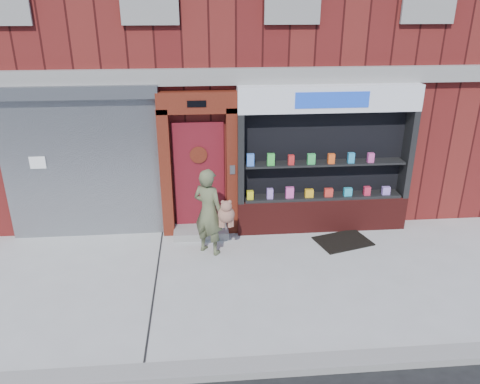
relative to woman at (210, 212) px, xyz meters
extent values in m
plane|color=#9E9E99|center=(0.57, -1.00, -0.84)|extent=(80.00, 80.00, 0.00)
cube|color=gray|center=(0.57, -3.15, -0.78)|extent=(60.00, 0.30, 0.12)
cube|color=#531413|center=(0.57, 5.00, 3.16)|extent=(12.00, 8.00, 8.00)
cube|color=gray|center=(0.57, 0.92, 2.31)|extent=(12.00, 0.16, 0.30)
cube|color=gray|center=(-2.43, 0.94, 0.56)|extent=(3.00, 0.10, 2.80)
cube|color=slate|center=(-2.43, 0.88, 2.08)|extent=(3.10, 0.30, 0.24)
cube|color=white|center=(-3.23, 0.87, 0.76)|extent=(0.30, 0.01, 0.24)
cube|color=#4D170D|center=(-0.83, 0.86, 0.46)|extent=(0.22, 0.28, 2.60)
cube|color=#4D170D|center=(0.47, 0.86, 0.46)|extent=(0.22, 0.28, 2.60)
cube|color=#4D170D|center=(-0.18, 0.86, 1.86)|extent=(1.50, 0.28, 0.40)
cube|color=black|center=(-0.18, 0.71, 1.86)|extent=(0.35, 0.01, 0.12)
cube|color=maroon|center=(-0.18, 0.97, 0.36)|extent=(1.00, 0.06, 2.20)
cylinder|color=black|center=(-0.18, 0.93, 0.81)|extent=(0.28, 0.02, 0.28)
cylinder|color=#4D170D|center=(-0.18, 0.92, 0.81)|extent=(0.34, 0.02, 0.34)
cube|color=gray|center=(-0.18, 0.70, -0.77)|extent=(1.10, 0.55, 0.15)
cube|color=slate|center=(0.47, 0.71, 0.56)|extent=(0.10, 0.02, 0.18)
cube|color=#511613|center=(2.32, 0.80, -0.49)|extent=(3.50, 0.40, 0.70)
cube|color=black|center=(0.63, 0.80, 0.76)|extent=(0.12, 0.40, 1.80)
cube|color=black|center=(4.01, 0.80, 0.76)|extent=(0.12, 0.40, 1.80)
cube|color=black|center=(2.32, 0.98, 0.76)|extent=(3.30, 0.03, 1.80)
cube|color=black|center=(2.32, 0.80, -0.11)|extent=(3.20, 0.36, 0.06)
cube|color=black|center=(2.32, 0.80, 0.61)|extent=(3.20, 0.36, 0.04)
cube|color=white|center=(2.32, 0.80, 1.91)|extent=(3.50, 0.40, 0.50)
cube|color=blue|center=(2.32, 0.59, 1.91)|extent=(1.40, 0.01, 0.30)
cube|color=yellow|center=(0.82, 0.72, 0.00)|extent=(0.13, 0.09, 0.18)
cube|color=#9973D0|center=(1.22, 0.72, 0.02)|extent=(0.12, 0.09, 0.21)
cube|color=#DE4AA1|center=(1.62, 0.72, 0.03)|extent=(0.16, 0.09, 0.22)
cube|color=gold|center=(2.02, 0.72, 0.00)|extent=(0.17, 0.09, 0.16)
cube|color=red|center=(2.42, 0.72, 0.00)|extent=(0.17, 0.09, 0.17)
cube|color=#249BB8|center=(2.82, 0.72, 0.00)|extent=(0.16, 0.09, 0.17)
cube|color=#C5223F|center=(3.22, 0.72, 0.01)|extent=(0.13, 0.09, 0.18)
cube|color=#9A73CF|center=(3.62, 0.72, 0.00)|extent=(0.16, 0.09, 0.16)
cube|color=#447BE8|center=(0.82, 0.72, 0.75)|extent=(0.14, 0.09, 0.24)
cube|color=green|center=(1.22, 0.72, 0.74)|extent=(0.14, 0.09, 0.23)
cube|color=red|center=(1.62, 0.72, 0.72)|extent=(0.11, 0.09, 0.19)
cube|color=green|center=(2.02, 0.72, 0.73)|extent=(0.15, 0.09, 0.21)
cube|color=#FC571A|center=(2.42, 0.72, 0.72)|extent=(0.13, 0.09, 0.19)
cube|color=#2790C3|center=(2.82, 0.72, 0.73)|extent=(0.12, 0.09, 0.20)
cube|color=#D04592|center=(3.22, 0.72, 0.72)|extent=(0.12, 0.09, 0.19)
imported|color=#545B3C|center=(-0.03, 0.02, 0.00)|extent=(0.73, 0.68, 1.68)
sphere|color=brown|center=(0.29, -0.17, 0.02)|extent=(0.31, 0.31, 0.31)
sphere|color=brown|center=(0.29, -0.22, 0.20)|extent=(0.21, 0.21, 0.21)
sphere|color=brown|center=(0.23, -0.22, 0.29)|extent=(0.07, 0.07, 0.07)
sphere|color=brown|center=(0.35, -0.22, 0.29)|extent=(0.07, 0.07, 0.07)
cylinder|color=brown|center=(0.18, -0.17, -0.14)|extent=(0.07, 0.07, 0.18)
cylinder|color=brown|center=(0.39, -0.17, -0.14)|extent=(0.07, 0.07, 0.18)
cylinder|color=brown|center=(0.23, -0.19, -0.14)|extent=(0.07, 0.07, 0.18)
cylinder|color=brown|center=(0.35, -0.19, -0.14)|extent=(0.07, 0.07, 0.18)
cube|color=black|center=(2.63, 0.17, -0.83)|extent=(1.19, 0.98, 0.03)
camera|label=1|loc=(-0.13, -7.83, 3.65)|focal=35.00mm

